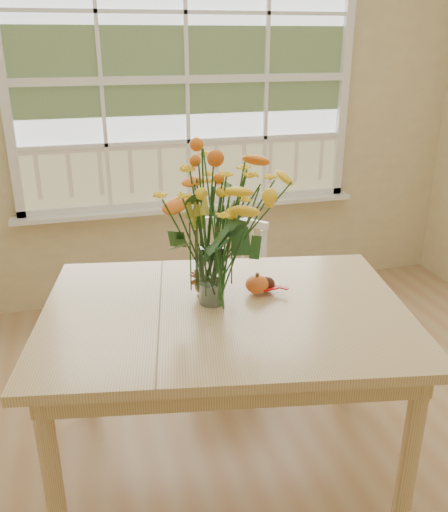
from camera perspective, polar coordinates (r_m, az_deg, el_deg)
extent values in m
cube|color=#CCB583|center=(3.77, -3.96, 15.07)|extent=(4.00, 0.02, 2.70)
cube|color=silver|center=(3.74, -3.99, 18.09)|extent=(2.20, 0.00, 1.60)
cube|color=white|center=(3.84, -3.49, 5.13)|extent=(2.42, 0.12, 0.03)
cube|color=tan|center=(2.21, 0.14, -5.98)|extent=(1.63, 1.30, 0.04)
cube|color=tan|center=(2.24, 0.14, -7.56)|extent=(1.49, 1.16, 0.10)
cylinder|color=tan|center=(2.13, -17.61, -21.41)|extent=(0.07, 0.07, 0.75)
cylinder|color=tan|center=(2.81, -14.05, -9.27)|extent=(0.07, 0.07, 0.75)
cylinder|color=tan|center=(2.23, 18.97, -19.27)|extent=(0.07, 0.07, 0.75)
cylinder|color=tan|center=(2.89, 12.32, -8.19)|extent=(0.07, 0.07, 0.75)
cube|color=white|center=(3.03, 0.26, -5.41)|extent=(0.53, 0.52, 0.05)
cube|color=white|center=(3.07, 0.96, -0.41)|extent=(0.36, 0.23, 0.45)
cylinder|color=white|center=(3.05, -3.24, -9.83)|extent=(0.03, 0.03, 0.39)
cylinder|color=white|center=(3.29, -1.73, -7.27)|extent=(0.03, 0.03, 0.39)
cylinder|color=white|center=(2.99, 2.47, -10.60)|extent=(0.03, 0.03, 0.39)
cylinder|color=white|center=(3.23, 3.54, -7.92)|extent=(0.03, 0.03, 0.39)
cylinder|color=white|center=(2.19, -1.30, -2.12)|extent=(0.10, 0.10, 0.24)
ellipsoid|color=#E4531A|center=(2.31, 3.50, -3.10)|extent=(0.10, 0.10, 0.08)
cylinder|color=#CCB78C|center=(2.30, -2.00, -4.06)|extent=(0.07, 0.07, 0.01)
ellipsoid|color=brown|center=(2.28, -2.02, -3.19)|extent=(0.09, 0.07, 0.07)
ellipsoid|color=#38160F|center=(2.33, 4.53, -3.03)|extent=(0.07, 0.07, 0.06)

